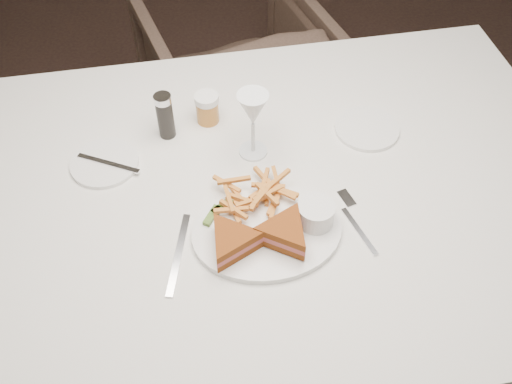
% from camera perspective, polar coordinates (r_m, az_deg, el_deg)
% --- Properties ---
extents(ground, '(5.00, 5.00, 0.00)m').
position_cam_1_polar(ground, '(1.91, 11.84, -17.87)').
color(ground, black).
rests_on(ground, ground).
extents(table, '(1.70, 1.25, 0.75)m').
position_cam_1_polar(table, '(1.60, -0.08, -8.55)').
color(table, silver).
rests_on(table, ground).
extents(chair_far, '(0.81, 0.79, 0.66)m').
position_cam_1_polar(chair_far, '(2.30, -2.12, 12.15)').
color(chair_far, '#433229').
rests_on(chair_far, ground).
extents(table_setting, '(0.80, 0.55, 0.18)m').
position_cam_1_polar(table_setting, '(1.24, -0.12, 0.15)').
color(table_setting, white).
rests_on(table_setting, table).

